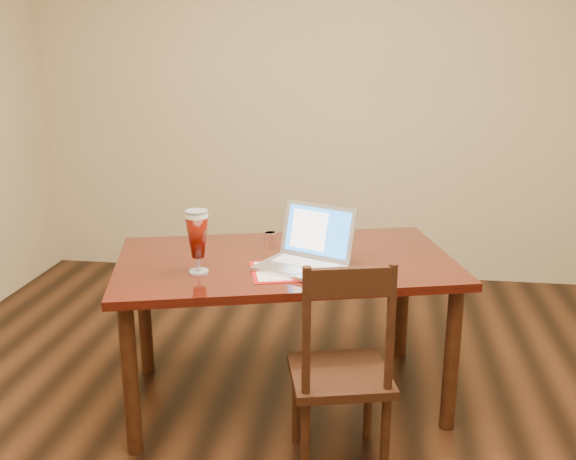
# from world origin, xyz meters

# --- Properties ---
(room_shell) EXTENTS (4.51, 5.01, 2.71)m
(room_shell) POSITION_xyz_m (0.00, 0.00, 1.76)
(room_shell) COLOR tan
(room_shell) RESTS_ON ground
(dining_table) EXTENTS (1.72, 1.25, 1.00)m
(dining_table) POSITION_xyz_m (-0.17, 0.67, 0.65)
(dining_table) COLOR #440E09
(dining_table) RESTS_ON ground
(dining_chair) EXTENTS (0.47, 0.45, 0.92)m
(dining_chair) POSITION_xyz_m (0.14, 0.18, 0.43)
(dining_chair) COLOR #33180E
(dining_chair) RESTS_ON ground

